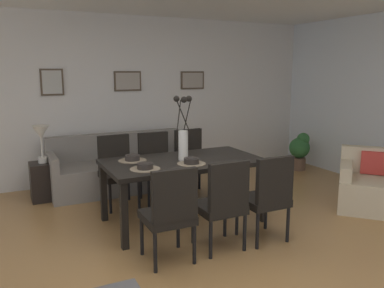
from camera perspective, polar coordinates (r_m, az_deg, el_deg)
The scene contains 24 objects.
ground_plane at distance 3.78m, azimuth 1.82°, elevation -17.20°, with size 9.00×9.00×0.00m, color #A87A47.
back_wall_panel at distance 6.41m, azimuth -11.87°, elevation 6.33°, with size 9.00×0.10×2.60m, color silver.
dining_table at distance 4.57m, azimuth -1.27°, elevation -3.22°, with size 1.80×0.97×0.74m.
dining_chair_near_left at distance 3.63m, azimuth -3.17°, elevation -9.56°, with size 0.45×0.45×0.92m.
dining_chair_near_right at distance 5.25m, azimuth -10.78°, elevation -3.31°, with size 0.47×0.47×0.92m.
dining_chair_far_left at distance 3.88m, azimuth 4.45°, elevation -8.18°, with size 0.44×0.44×0.92m.
dining_chair_far_right at distance 5.40m, azimuth -5.24°, elevation -2.77°, with size 0.46×0.46×0.92m.
dining_chair_mid_left at distance 4.14m, azimuth 10.84°, elevation -7.14°, with size 0.44×0.44×0.92m.
dining_chair_mid_right at distance 5.65m, azimuth 0.01°, elevation -2.12°, with size 0.47×0.47×0.92m.
centerpiece_vase at distance 4.50m, azimuth -1.28°, elevation 1.21°, with size 0.21×0.23×0.73m.
placemat_near_left at distance 4.16m, azimuth -6.79°, elevation -3.60°, with size 0.32×0.32×0.01m, color #7F705B.
bowl_near_left at distance 4.15m, azimuth -6.80°, elevation -3.10°, with size 0.17×0.17×0.07m.
placemat_near_right at distance 4.56m, azimuth -8.60°, elevation -2.36°, with size 0.32×0.32×0.01m, color #7F705B.
bowl_near_right at distance 4.56m, azimuth -8.61°, elevation -1.91°, with size 0.17×0.17×0.07m.
placemat_far_left at distance 4.36m, azimuth -0.08°, elevation -2.85°, with size 0.32×0.32×0.01m, color #7F705B.
bowl_far_left at distance 4.36m, azimuth -0.08°, elevation -2.37°, with size 0.17×0.17×0.07m.
sofa at distance 6.05m, azimuth -10.11°, elevation -3.69°, with size 2.09×0.84×0.80m.
side_table at distance 5.79m, azimuth -20.56°, elevation -5.06°, with size 0.36×0.36×0.52m, color black.
table_lamp at distance 5.66m, azimuth -20.98°, elevation 1.13°, with size 0.22×0.22×0.51m.
armchair at distance 5.60m, azimuth 24.59°, elevation -5.61°, with size 1.13×1.13×0.75m.
framed_picture_left at distance 6.17m, azimuth -19.58°, elevation 8.42°, with size 0.32×0.03×0.39m.
framed_picture_center at distance 6.40m, azimuth -9.27°, elevation 8.96°, with size 0.44×0.03×0.31m.
framed_picture_right at distance 6.82m, azimuth 0.07°, elevation 9.20°, with size 0.43×0.03×0.30m.
potted_plant at distance 7.25m, azimuth 15.32°, elevation -0.75°, with size 0.36×0.36×0.67m.
Camera 1 is at (-1.56, -2.95, 1.77)m, focal length 36.90 mm.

